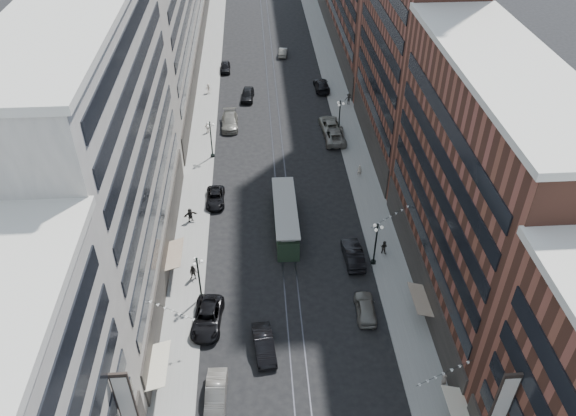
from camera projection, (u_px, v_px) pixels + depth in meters
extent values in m
plane|color=black|center=(277.00, 137.00, 83.01)|extent=(220.00, 220.00, 0.00)
cube|color=gray|center=(205.00, 108.00, 90.32)|extent=(4.00, 180.00, 0.15)
cube|color=gray|center=(341.00, 103.00, 91.45)|extent=(4.00, 180.00, 0.15)
cube|color=#2D2D33|center=(269.00, 106.00, 90.89)|extent=(0.12, 180.00, 0.02)
cube|color=#2D2D33|center=(278.00, 106.00, 90.96)|extent=(0.12, 180.00, 0.02)
cube|color=#ACA699|center=(107.00, 159.00, 52.23)|extent=(8.00, 36.00, 28.00)
cube|color=brown|center=(478.00, 194.00, 51.23)|extent=(8.00, 30.00, 24.00)
cylinder|color=black|center=(202.00, 297.00, 57.00)|extent=(0.56, 0.56, 0.30)
cylinder|color=black|center=(199.00, 279.00, 55.51)|extent=(0.18, 0.18, 5.20)
sphere|color=black|center=(196.00, 259.00, 53.81)|extent=(0.24, 0.24, 0.24)
sphere|color=white|center=(202.00, 261.00, 54.07)|extent=(0.36, 0.36, 0.36)
sphere|color=white|center=(195.00, 259.00, 54.35)|extent=(0.36, 0.36, 0.36)
sphere|color=white|center=(194.00, 265.00, 53.73)|extent=(0.36, 0.36, 0.36)
cylinder|color=black|center=(213.00, 155.00, 78.39)|extent=(0.56, 0.56, 0.30)
cylinder|color=black|center=(211.00, 140.00, 76.90)|extent=(0.18, 0.18, 5.20)
sphere|color=black|center=(209.00, 122.00, 75.20)|extent=(0.24, 0.24, 0.24)
sphere|color=white|center=(213.00, 125.00, 75.46)|extent=(0.36, 0.36, 0.36)
sphere|color=white|center=(208.00, 124.00, 75.74)|extent=(0.36, 0.36, 0.36)
sphere|color=white|center=(208.00, 126.00, 75.12)|extent=(0.36, 0.36, 0.36)
cylinder|color=black|center=(373.00, 262.00, 61.11)|extent=(0.56, 0.56, 0.30)
cylinder|color=black|center=(375.00, 245.00, 59.62)|extent=(0.18, 0.18, 5.20)
sphere|color=black|center=(378.00, 225.00, 57.92)|extent=(0.24, 0.24, 0.24)
sphere|color=white|center=(382.00, 227.00, 58.19)|extent=(0.36, 0.36, 0.36)
sphere|color=white|center=(375.00, 225.00, 58.46)|extent=(0.36, 0.36, 0.36)
sphere|color=white|center=(376.00, 230.00, 57.84)|extent=(0.36, 0.36, 0.36)
cylinder|color=black|center=(338.00, 133.00, 83.30)|extent=(0.56, 0.56, 0.30)
cylinder|color=black|center=(339.00, 119.00, 81.81)|extent=(0.18, 0.18, 5.20)
sphere|color=black|center=(340.00, 101.00, 80.10)|extent=(0.24, 0.24, 0.24)
sphere|color=white|center=(343.00, 104.00, 80.37)|extent=(0.36, 0.36, 0.36)
sphere|color=white|center=(338.00, 103.00, 80.64)|extent=(0.36, 0.36, 0.36)
sphere|color=white|center=(339.00, 105.00, 80.03)|extent=(0.36, 0.36, 0.36)
cube|color=#233724|center=(285.00, 220.00, 65.38)|extent=(2.42, 11.62, 2.52)
cube|color=gray|center=(285.00, 210.00, 64.44)|extent=(1.55, 10.65, 0.58)
cube|color=gray|center=(285.00, 207.00, 64.21)|extent=(2.61, 11.82, 0.15)
cylinder|color=black|center=(288.00, 251.00, 62.49)|extent=(2.23, 0.68, 0.68)
cylinder|color=black|center=(283.00, 204.00, 69.39)|extent=(2.23, 0.68, 0.68)
imported|color=slate|center=(216.00, 393.00, 47.45)|extent=(1.88, 4.92, 1.60)
imported|color=black|center=(207.00, 318.00, 54.07)|extent=(3.24, 6.11, 1.64)
imported|color=#68655C|center=(365.00, 308.00, 55.15)|extent=(2.09, 4.76, 1.60)
imported|color=black|center=(264.00, 345.00, 51.51)|extent=(2.34, 5.21, 1.66)
imported|color=black|center=(193.00, 273.00, 58.69)|extent=(0.95, 0.61, 1.82)
imported|color=#BBAB9B|center=(444.00, 381.00, 48.19)|extent=(0.46, 0.98, 1.67)
imported|color=black|center=(215.00, 198.00, 69.83)|extent=(2.30, 4.90, 1.36)
imported|color=slate|center=(230.00, 121.00, 85.02)|extent=(2.49, 6.03, 1.74)
imported|color=black|center=(225.00, 67.00, 101.34)|extent=(1.81, 4.43, 1.50)
imported|color=black|center=(353.00, 254.00, 61.23)|extent=(2.07, 5.44, 1.77)
imported|color=gray|center=(330.00, 125.00, 84.29)|extent=(3.17, 6.22, 1.68)
imported|color=black|center=(322.00, 85.00, 95.18)|extent=(2.54, 5.86, 1.68)
imported|color=black|center=(247.00, 95.00, 92.31)|extent=(2.46, 5.09, 1.68)
imported|color=slate|center=(283.00, 52.00, 107.03)|extent=(1.96, 4.39, 1.40)
imported|color=black|center=(190.00, 215.00, 66.50)|extent=(1.71, 1.07, 1.78)
imported|color=#B7A997|center=(208.00, 128.00, 83.35)|extent=(1.03, 0.76, 1.60)
imported|color=black|center=(384.00, 247.00, 62.04)|extent=(0.92, 0.79, 1.66)
imported|color=beige|center=(359.00, 171.00, 74.14)|extent=(0.63, 0.44, 1.66)
imported|color=black|center=(349.00, 99.00, 90.49)|extent=(1.31, 0.84, 1.88)
imported|color=slate|center=(334.00, 135.00, 81.79)|extent=(3.04, 6.41, 1.77)
imported|color=#C3B3A1|center=(208.00, 88.00, 93.94)|extent=(1.09, 0.60, 1.60)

